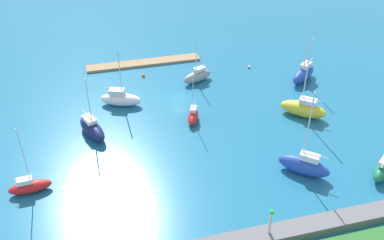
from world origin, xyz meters
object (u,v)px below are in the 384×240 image
object	(u,v)px
sailboat_red_west_end	(193,116)
sailboat_yellow_near_pier	(303,108)
harbor_beacon	(271,220)
sailboat_white_lone_north	(120,99)
sailboat_blue_inner_mooring	(304,74)
mooring_buoy_white	(249,67)
sailboat_gray_off_beacon	(198,76)
sailboat_green_along_channel	(384,168)
sailboat_blue_center_basin	(304,165)
sailboat_red_mid_basin	(30,186)
sailboat_navy_outer_mooring	(92,128)
mooring_buoy_orange	(143,75)
pier_dock	(144,63)

from	to	relation	value
sailboat_red_west_end	sailboat_yellow_near_pier	distance (m)	19.28
harbor_beacon	sailboat_white_lone_north	distance (m)	38.15
sailboat_blue_inner_mooring	mooring_buoy_white	world-z (taller)	sailboat_blue_inner_mooring
sailboat_gray_off_beacon	sailboat_white_lone_north	size ratio (longest dim) A/B	0.86
sailboat_green_along_channel	sailboat_blue_center_basin	distance (m)	11.49
sailboat_gray_off_beacon	sailboat_red_mid_basin	world-z (taller)	sailboat_red_mid_basin
sailboat_navy_outer_mooring	mooring_buoy_orange	distance (m)	21.24
pier_dock	sailboat_gray_off_beacon	distance (m)	13.87
sailboat_red_west_end	sailboat_blue_center_basin	distance (m)	20.96
sailboat_white_lone_north	mooring_buoy_white	xyz separation A→B (m)	(-27.89, -7.93, -1.03)
sailboat_blue_inner_mooring	sailboat_white_lone_north	distance (m)	36.33
sailboat_green_along_channel	sailboat_navy_outer_mooring	world-z (taller)	sailboat_green_along_channel
sailboat_yellow_near_pier	sailboat_red_mid_basin	bearing A→B (deg)	49.96
sailboat_yellow_near_pier	sailboat_blue_center_basin	xyz separation A→B (m)	(6.95, 13.93, 0.03)
sailboat_white_lone_north	sailboat_blue_center_basin	world-z (taller)	sailboat_blue_center_basin
harbor_beacon	sailboat_blue_center_basin	xyz separation A→B (m)	(-9.72, -10.02, -1.86)
sailboat_blue_inner_mooring	sailboat_gray_off_beacon	world-z (taller)	sailboat_blue_inner_mooring
pier_dock	sailboat_white_lone_north	distance (m)	16.86
sailboat_green_along_channel	sailboat_blue_center_basin	bearing A→B (deg)	127.01
sailboat_blue_center_basin	sailboat_yellow_near_pier	bearing A→B (deg)	-74.83
pier_dock	sailboat_red_mid_basin	size ratio (longest dim) A/B	2.28
sailboat_blue_inner_mooring	mooring_buoy_white	distance (m)	11.63
sailboat_red_mid_basin	sailboat_yellow_near_pier	bearing A→B (deg)	6.28
sailboat_navy_outer_mooring	sailboat_blue_center_basin	xyz separation A→B (m)	(-29.04, 17.28, 0.18)
sailboat_red_west_end	sailboat_gray_off_beacon	world-z (taller)	sailboat_gray_off_beacon
mooring_buoy_white	sailboat_gray_off_beacon	bearing A→B (deg)	13.62
sailboat_white_lone_north	sailboat_red_mid_basin	xyz separation A→B (m)	(14.75, 19.52, -0.31)
sailboat_green_along_channel	mooring_buoy_white	xyz separation A→B (m)	(6.60, -36.67, -1.03)
sailboat_green_along_channel	sailboat_navy_outer_mooring	size ratio (longest dim) A/B	1.04
harbor_beacon	sailboat_yellow_near_pier	bearing A→B (deg)	-124.84
sailboat_yellow_near_pier	sailboat_red_mid_basin	size ratio (longest dim) A/B	1.36
sailboat_blue_inner_mooring	sailboat_yellow_near_pier	distance (m)	13.02
sailboat_gray_off_beacon	sailboat_blue_center_basin	distance (m)	31.46
sailboat_red_mid_basin	sailboat_blue_center_basin	bearing A→B (deg)	-12.60
sailboat_gray_off_beacon	sailboat_green_along_channel	bearing A→B (deg)	97.43
sailboat_blue_inner_mooring	sailboat_yellow_near_pier	world-z (taller)	sailboat_yellow_near_pier
sailboat_red_west_end	sailboat_white_lone_north	bearing A→B (deg)	-104.24
pier_dock	sailboat_blue_inner_mooring	size ratio (longest dim) A/B	1.93
sailboat_blue_inner_mooring	sailboat_white_lone_north	size ratio (longest dim) A/B	1.12
mooring_buoy_orange	mooring_buoy_white	distance (m)	22.29
sailboat_blue_inner_mooring	mooring_buoy_orange	bearing A→B (deg)	-53.27
pier_dock	sailboat_blue_center_basin	size ratio (longest dim) A/B	1.78
sailboat_red_mid_basin	harbor_beacon	bearing A→B (deg)	-33.03
sailboat_blue_inner_mooring	sailboat_yellow_near_pier	bearing A→B (deg)	27.33
sailboat_yellow_near_pier	sailboat_gray_off_beacon	bearing A→B (deg)	-8.69
sailboat_red_west_end	sailboat_blue_inner_mooring	bearing A→B (deg)	130.63
pier_dock	sailboat_gray_off_beacon	bearing A→B (deg)	131.17
sailboat_gray_off_beacon	sailboat_red_mid_basin	xyz separation A→B (m)	(30.58, 24.53, -0.24)
sailboat_blue_inner_mooring	sailboat_blue_center_basin	xyz separation A→B (m)	(12.86, 25.53, -0.01)
sailboat_yellow_near_pier	mooring_buoy_orange	distance (m)	32.69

